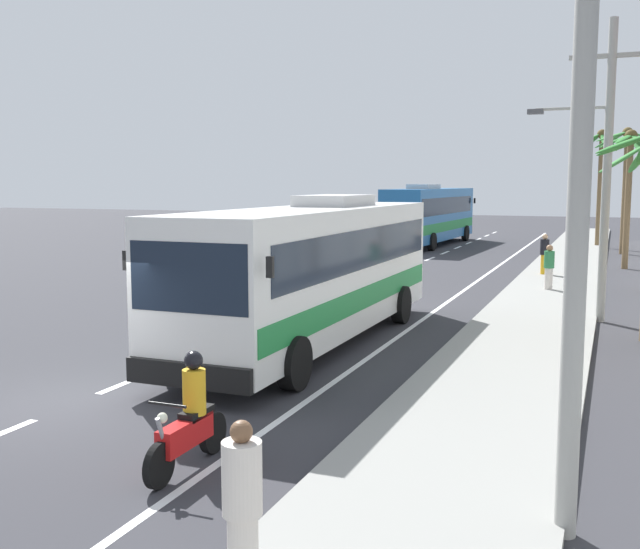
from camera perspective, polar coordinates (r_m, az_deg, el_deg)
ground_plane at (r=13.94m, az=-18.66°, el=-9.52°), size 160.00×160.00×0.00m
sidewalk_kerb at (r=20.58m, az=15.87°, el=-3.91°), size 3.20×90.00×0.14m
lane_markings at (r=26.04m, az=7.02°, el=-1.57°), size 3.92×71.00×0.01m
coach_bus_foreground at (r=17.88m, az=-0.44°, el=0.55°), size 3.00×11.36×3.58m
coach_bus_far_lane at (r=46.89m, az=8.46°, el=4.65°), size 3.32×12.59×3.79m
motorcycle_beside_bus at (r=10.47m, az=-9.98°, el=-11.05°), size 0.56×1.96×1.61m
pedestrian_near_kerb at (r=31.93m, az=16.84°, el=1.58°), size 0.36×0.36×1.66m
pedestrian_midwalk at (r=27.41m, az=17.16°, el=0.62°), size 0.36×0.36×1.58m
pedestrian_far_walk at (r=6.91m, az=-5.98°, el=-17.47°), size 0.36×0.36×1.70m
utility_pole_nearest at (r=8.34m, az=18.80°, el=12.85°), size 3.73×0.24×8.95m
utility_pole_mid at (r=22.05m, az=20.96°, el=8.04°), size 3.28×0.24×8.30m
palm_nearest at (r=36.25m, az=22.65°, el=7.53°), size 2.70×2.59×6.24m
palm_fourth at (r=47.75m, az=20.74°, el=8.08°), size 3.79×3.65×7.03m
palm_farthest at (r=43.75m, az=22.44°, el=7.92°), size 3.86×3.91×6.85m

